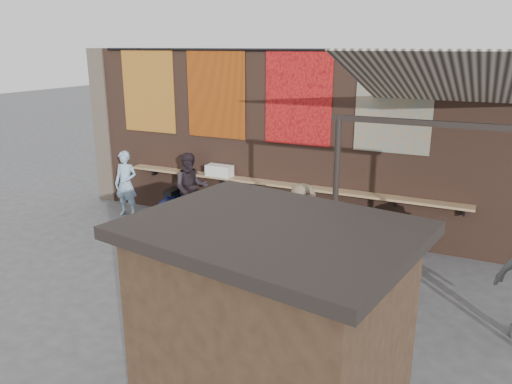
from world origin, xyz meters
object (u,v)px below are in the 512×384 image
Objects in this scene: scooter_stool_1 at (191,208)px; scooter_stool_0 at (171,204)px; scooter_stool_4 at (252,216)px; shelf_box at (219,171)px; scooter_stool_9 at (376,235)px; scooter_stool_3 at (229,212)px; shopper_tan at (302,232)px; scooter_stool_2 at (211,208)px; diner_right at (191,188)px; scooter_stool_7 at (323,225)px; scooter_stool_8 at (349,229)px; diner_left at (126,184)px; scooter_stool_6 at (300,223)px; scooter_stool_5 at (275,218)px; shopper_navy at (344,255)px; market_stall at (271,353)px.

scooter_stool_0 is at bearing 177.03° from scooter_stool_1.
scooter_stool_4 reaches higher than scooter_stool_1.
scooter_stool_1 is at bearing -2.97° from scooter_stool_0.
shelf_box is 3.91m from scooter_stool_9.
scooter_stool_3 is 0.45× the size of shopper_tan.
shelf_box is 0.72× the size of scooter_stool_2.
shopper_tan is at bearing -30.81° from scooter_stool_2.
scooter_stool_0 is 0.44× the size of diner_right.
scooter_stool_1 is at bearing -179.46° from scooter_stool_7.
scooter_stool_9 is at bearing -1.55° from scooter_stool_4.
diner_left is (-5.51, -0.34, 0.39)m from scooter_stool_8.
scooter_stool_2 is at bearing -0.52° from diner_left.
scooter_stool_4 is 1.67m from diner_right.
scooter_stool_6 is at bearing -1.07° from scooter_stool_4.
scooter_stool_5 reaches higher than scooter_stool_6.
diner_left is 6.39m from shopper_navy.
shelf_box reaches higher than scooter_stool_5.
shopper_navy is (2.77, -2.34, 0.49)m from scooter_stool_4.
scooter_stool_6 is 0.34× the size of market_stall.
scooter_stool_3 is 3.03m from shopper_tan.
shopper_tan reaches higher than scooter_stool_9.
scooter_stool_1 is 0.57m from scooter_stool_2.
scooter_stool_0 is 0.86× the size of scooter_stool_2.
shopper_navy reaches higher than scooter_stool_7.
scooter_stool_4 is 6.52m from market_stall.
scooter_stool_7 is 0.99× the size of scooter_stool_8.
scooter_stool_1 is at bearing 179.63° from scooter_stool_9.
scooter_stool_2 is 7.03m from market_stall.
scooter_stool_0 is 0.85× the size of scooter_stool_8.
scooter_stool_8 is at bearing 0.42° from scooter_stool_3.
scooter_stool_6 is at bearing -179.47° from scooter_stool_7.
scooter_stool_5 is at bearing -34.28° from diner_right.
diner_left is at bearing 154.92° from diner_right.
scooter_stool_2 reaches higher than scooter_stool_4.
scooter_stool_5 reaches higher than scooter_stool_3.
scooter_stool_8 is (4.41, 0.04, 0.06)m from scooter_stool_0.
scooter_stool_0 is 4.41m from shopper_tan.
scooter_stool_3 is 0.92× the size of scooter_stool_8.
shelf_box is at bearing 6.52° from diner_left.
scooter_stool_7 reaches higher than scooter_stool_4.
scooter_stool_6 is at bearing 117.62° from market_stall.
scooter_stool_7 is (0.53, 0.00, 0.02)m from scooter_stool_6.
shopper_tan is at bearing -23.44° from diner_left.
diner_right is at bearing -179.80° from scooter_stool_6.
scooter_stool_9 is (1.67, -0.05, 0.02)m from scooter_stool_6.
shopper_tan reaches higher than diner_left.
scooter_stool_5 reaches higher than scooter_stool_0.
diner_right is at bearing 179.69° from scooter_stool_2.
diner_left is at bearing -176.17° from scooter_stool_6.
scooter_stool_2 is (1.13, -0.02, 0.06)m from scooter_stool_0.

